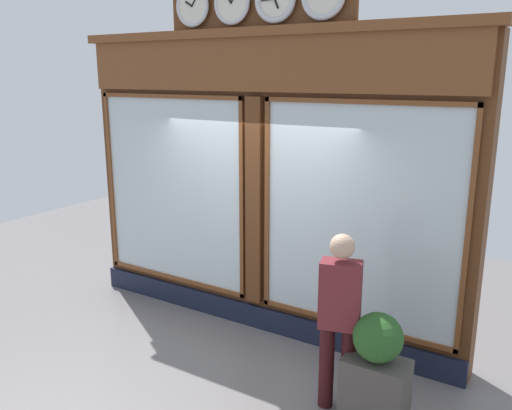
# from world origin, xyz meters

# --- Properties ---
(shop_facade) EXTENTS (5.06, 0.42, 4.11)m
(shop_facade) POSITION_xyz_m (-0.00, -0.12, 1.81)
(shop_facade) COLOR #5B3319
(shop_facade) RESTS_ON ground_plane
(pedestrian) EXTENTS (0.40, 0.31, 1.69)m
(pedestrian) POSITION_xyz_m (-1.50, 0.99, 0.93)
(pedestrian) COLOR #3A1316
(pedestrian) RESTS_ON ground_plane
(planter_box) EXTENTS (0.56, 0.36, 0.62)m
(planter_box) POSITION_xyz_m (-1.88, 1.03, 0.31)
(planter_box) COLOR #4C4742
(planter_box) RESTS_ON ground_plane
(planter_shrub) EXTENTS (0.43, 0.43, 0.43)m
(planter_shrub) POSITION_xyz_m (-1.88, 1.03, 0.83)
(planter_shrub) COLOR #285623
(planter_shrub) RESTS_ON planter_box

